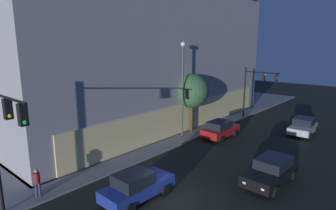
{
  "coord_description": "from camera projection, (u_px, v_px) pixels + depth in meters",
  "views": [
    {
      "loc": [
        -11.24,
        -9.61,
        8.81
      ],
      "look_at": [
        4.28,
        3.95,
        4.47
      ],
      "focal_mm": 29.79,
      "sensor_mm": 36.0,
      "label": 1
    }
  ],
  "objects": [
    {
      "name": "car_black",
      "position": [
        271.0,
        170.0,
        18.2
      ],
      "size": [
        4.85,
        2.35,
        1.67
      ],
      "color": "black",
      "rests_on": "ground"
    },
    {
      "name": "street_lamp_sidewalk",
      "position": [
        183.0,
        79.0,
        26.4
      ],
      "size": [
        0.44,
        0.44,
        9.08
      ],
      "color": "#424242",
      "rests_on": "sidewalk_corner"
    },
    {
      "name": "traffic_light_near_corner",
      "position": [
        4.0,
        130.0,
        12.81
      ],
      "size": [
        0.33,
        4.55,
        6.98
      ],
      "color": "black",
      "rests_on": "sidewalk_corner"
    },
    {
      "name": "car_silver",
      "position": [
        303.0,
        126.0,
        28.39
      ],
      "size": [
        4.2,
        2.36,
        1.68
      ],
      "color": "#B7BABF",
      "rests_on": "ground"
    },
    {
      "name": "traffic_light_far_corner",
      "position": [
        257.0,
        83.0,
        33.38
      ],
      "size": [
        0.32,
        4.25,
        6.19
      ],
      "color": "black",
      "rests_on": "sidewalk_corner"
    },
    {
      "name": "modern_building",
      "position": [
        105.0,
        49.0,
        36.46
      ],
      "size": [
        32.6,
        27.7,
        17.13
      ],
      "color": "#4C4C51",
      "rests_on": "ground"
    },
    {
      "name": "ground_plane",
      "position": [
        171.0,
        200.0,
        16.29
      ],
      "size": [
        120.0,
        120.0,
        0.0
      ],
      "primitive_type": "plane",
      "color": "black"
    },
    {
      "name": "sidewalk_tree",
      "position": [
        192.0,
        91.0,
        28.39
      ],
      "size": [
        3.51,
        3.51,
        5.99
      ],
      "color": "#51371E",
      "rests_on": "sidewalk_corner"
    },
    {
      "name": "pedestrian_waiting",
      "position": [
        37.0,
        180.0,
        16.23
      ],
      "size": [
        0.36,
        0.36,
        1.72
      ],
      "color": "#2D3851",
      "rests_on": "sidewalk_corner"
    },
    {
      "name": "car_blue",
      "position": [
        137.0,
        186.0,
        16.26
      ],
      "size": [
        4.54,
        2.19,
        1.71
      ],
      "color": "navy",
      "rests_on": "ground"
    },
    {
      "name": "car_red",
      "position": [
        220.0,
        129.0,
        27.35
      ],
      "size": [
        4.35,
        2.21,
        1.7
      ],
      "color": "maroon",
      "rests_on": "ground"
    }
  ]
}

